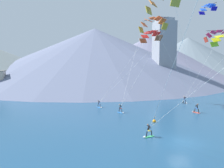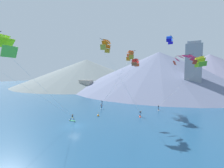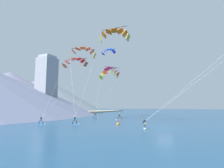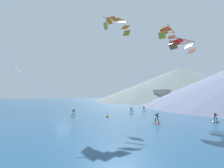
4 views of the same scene
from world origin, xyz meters
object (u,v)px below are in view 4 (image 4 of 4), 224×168
Objects in this scene: parafoil_kite_far_right at (182,45)px; race_marker_buoy at (107,116)px; kitesurfer_far_right at (144,110)px; parafoil_kite_far_left at (168,34)px; parafoil_kite_near_lead at (118,24)px; kitesurfer_mid_center at (215,119)px; kitesurfer_near_trail at (73,114)px; kitesurfer_near_lead at (158,120)px; kitesurfer_far_left at (131,112)px.

race_marker_buoy is (-5.54, -15.51, -15.51)m from parafoil_kite_far_right.
parafoil_kite_far_left reaches higher than kitesurfer_far_right.
race_marker_buoy is at bearing -109.67° from parafoil_kite_far_right.
parafoil_kite_far_right is at bearing 75.00° from parafoil_kite_near_lead.
race_marker_buoy is (-1.81, -1.59, -19.22)m from parafoil_kite_near_lead.
kitesurfer_mid_center is 19.58m from parafoil_kite_far_left.
kitesurfer_near_lead is at bearing 37.78° from kitesurfer_near_trail.
kitesurfer_near_lead is 14.25m from kitesurfer_far_left.
kitesurfer_near_trail is 0.10× the size of parafoil_kite_far_left.
parafoil_kite_near_lead is 1.25× the size of parafoil_kite_far_right.
kitesurfer_far_left is (-13.95, 2.90, -0.05)m from kitesurfer_near_lead.
kitesurfer_near_trail reaches higher than kitesurfer_far_right.
kitesurfer_far_right is at bearing 118.61° from kitesurfer_far_left.
kitesurfer_near_trail is 1.01× the size of kitesurfer_far_left.
kitesurfer_near_lead is 9.77m from kitesurfer_mid_center.
parafoil_kite_far_left is at bearing 127.36° from kitesurfer_near_lead.
parafoil_kite_far_right is (0.82, 3.26, -2.13)m from parafoil_kite_far_left.
kitesurfer_near_lead is 1.76× the size of race_marker_buoy.
kitesurfer_far_left is at bearing 131.35° from parafoil_kite_near_lead.
parafoil_kite_far_right is (12.09, 2.23, 15.22)m from kitesurfer_far_right.
kitesurfer_far_left is 1.00× the size of kitesurfer_far_right.
kitesurfer_near_trail is 0.99× the size of kitesurfer_mid_center.
parafoil_kite_near_lead is (-12.04, -12.24, 18.83)m from kitesurfer_mid_center.
parafoil_kite_far_left is at bearing -5.18° from kitesurfer_far_right.
kitesurfer_near_trail is at bearing -91.38° from kitesurfer_far_left.
parafoil_kite_near_lead reaches higher than parafoil_kite_far_left.
kitesurfer_mid_center is at bearing 20.03° from kitesurfer_far_left.
parafoil_kite_far_left is (8.14, 4.72, 17.27)m from kitesurfer_far_left.
parafoil_kite_far_right is 15.09× the size of race_marker_buoy.
parafoil_kite_near_lead reaches higher than race_marker_buoy.
kitesurfer_far_right is 0.11× the size of parafoil_kite_far_right.
parafoil_kite_near_lead reaches higher than kitesurfer_far_right.
kitesurfer_far_left is at bearing -138.34° from parafoil_kite_far_right.
kitesurfer_far_right is at bearing -178.45° from kitesurfer_mid_center.
kitesurfer_near_lead is 19.26m from parafoil_kite_far_right.
kitesurfer_near_trail is 7.46m from race_marker_buoy.
kitesurfer_near_lead is 1.00× the size of kitesurfer_mid_center.
kitesurfer_mid_center is 1.02× the size of kitesurfer_far_right.
kitesurfer_far_left is at bearing 168.28° from kitesurfer_near_lead.
kitesurfer_near_trail reaches higher than race_marker_buoy.
parafoil_kite_far_right is (-4.99, 10.87, 15.09)m from kitesurfer_near_lead.
parafoil_kite_far_right is (3.73, 13.92, -3.71)m from parafoil_kite_near_lead.
parafoil_kite_near_lead is (-8.72, -3.05, 18.81)m from kitesurfer_near_lead.
kitesurfer_near_lead is 0.12× the size of parafoil_kite_far_right.
kitesurfer_far_left is (0.34, 13.97, 0.02)m from kitesurfer_near_trail.
parafoil_kite_near_lead is at bearing 41.26° from race_marker_buoy.
kitesurfer_near_lead reaches higher than kitesurfer_far_right.
kitesurfer_near_lead reaches higher than race_marker_buoy.
kitesurfer_near_trail is 26.84m from parafoil_kite_far_left.
parafoil_kite_near_lead reaches higher than kitesurfer_near_lead.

